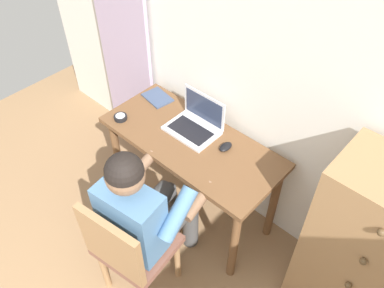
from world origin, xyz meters
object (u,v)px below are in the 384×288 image
at_px(dresser, 367,256).
at_px(person_seated, 147,209).
at_px(desk, 191,152).
at_px(laptop, 196,123).
at_px(notebook_pad, 158,98).
at_px(chair, 129,248).
at_px(computer_mouse, 226,147).
at_px(desk_clock, 121,117).

relative_size(dresser, person_seated, 1.01).
bearing_deg(desk, dresser, 3.78).
height_order(laptop, notebook_pad, laptop).
xyz_separation_m(chair, computer_mouse, (0.04, 0.81, 0.26)).
bearing_deg(laptop, person_seated, -72.62).
bearing_deg(chair, desk_clock, 140.86).
distance_m(desk, desk_clock, 0.54).
distance_m(chair, desk_clock, 0.90).
relative_size(desk_clock, notebook_pad, 0.43).
bearing_deg(notebook_pad, computer_mouse, 3.44).
bearing_deg(computer_mouse, desk_clock, -158.86).
height_order(desk, dresser, dresser).
height_order(desk, chair, chair).
distance_m(desk, laptop, 0.20).
bearing_deg(dresser, desk, -176.22).
relative_size(desk, chair, 1.41).
height_order(computer_mouse, desk_clock, computer_mouse).
xyz_separation_m(person_seated, notebook_pad, (-0.63, 0.69, 0.07)).
distance_m(dresser, computer_mouse, 1.01).
relative_size(dresser, chair, 1.38).
relative_size(desk, person_seated, 1.03).
relative_size(desk, notebook_pad, 5.90).
height_order(dresser, notebook_pad, dresser).
xyz_separation_m(dresser, person_seated, (-1.06, -0.62, 0.07)).
bearing_deg(desk_clock, desk, 19.54).
distance_m(person_seated, notebook_pad, 0.94).
bearing_deg(dresser, notebook_pad, 177.44).
bearing_deg(laptop, desk_clock, -148.04).
bearing_deg(person_seated, chair, -83.02).
distance_m(desk, notebook_pad, 0.52).
bearing_deg(notebook_pad, dresser, 6.44).
bearing_deg(computer_mouse, desk, -157.09).
bearing_deg(notebook_pad, desk_clock, -84.40).
distance_m(laptop, desk_clock, 0.53).
height_order(chair, laptop, laptop).
relative_size(laptop, computer_mouse, 3.41).
xyz_separation_m(dresser, notebook_pad, (-1.69, 0.08, 0.14)).
bearing_deg(desk, chair, -76.58).
relative_size(desk, computer_mouse, 12.38).
height_order(laptop, desk_clock, laptop).
distance_m(computer_mouse, notebook_pad, 0.70).
xyz_separation_m(computer_mouse, notebook_pad, (-0.69, 0.07, -0.01)).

